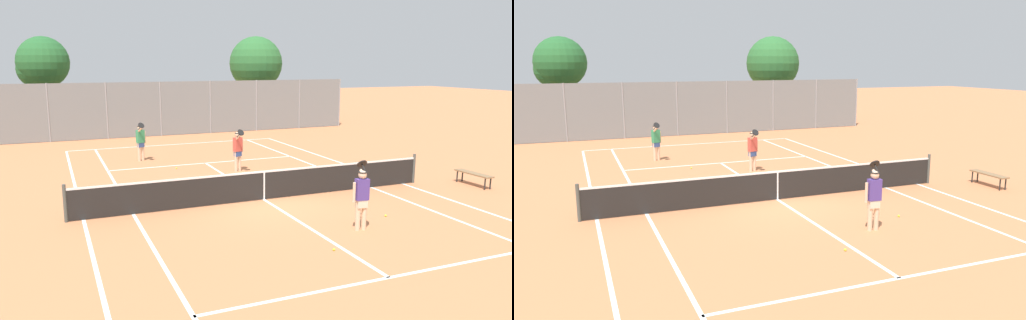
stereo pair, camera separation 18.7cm
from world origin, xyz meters
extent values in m
plane|color=#CC7A4C|center=(0.00, 0.00, 0.00)|extent=(120.00, 120.00, 0.00)
cube|color=white|center=(0.00, 11.90, 0.00)|extent=(11.00, 0.10, 0.01)
cube|color=white|center=(-5.50, 0.00, 0.00)|extent=(0.10, 23.80, 0.01)
cube|color=white|center=(5.50, 0.00, 0.00)|extent=(0.10, 23.80, 0.01)
cube|color=white|center=(-4.13, 0.00, 0.00)|extent=(0.10, 23.80, 0.01)
cube|color=white|center=(4.13, 0.00, 0.00)|extent=(0.10, 23.80, 0.01)
cube|color=white|center=(0.00, -6.40, 0.00)|extent=(8.26, 0.10, 0.01)
cube|color=white|center=(0.00, 6.40, 0.00)|extent=(8.26, 0.10, 0.01)
cube|color=white|center=(0.00, 0.00, 0.00)|extent=(0.10, 12.80, 0.01)
cylinder|color=#474C47|center=(-5.95, 0.00, 0.53)|extent=(0.10, 0.10, 1.07)
cylinder|color=#474C47|center=(5.95, 0.00, 0.53)|extent=(0.10, 0.10, 1.07)
cube|color=black|center=(0.00, 0.00, 0.46)|extent=(11.90, 0.02, 0.89)
cube|color=white|center=(0.00, 0.00, 0.92)|extent=(11.90, 0.03, 0.06)
cube|color=white|center=(0.00, 0.00, 0.44)|extent=(0.05, 0.03, 0.89)
cylinder|color=beige|center=(1.07, -3.66, 0.41)|extent=(0.13, 0.13, 0.82)
cylinder|color=beige|center=(1.25, -3.68, 0.41)|extent=(0.13, 0.13, 0.82)
cube|color=beige|center=(1.16, -3.67, 0.74)|extent=(0.30, 0.21, 0.24)
cube|color=#4C388C|center=(1.16, -3.67, 1.10)|extent=(0.36, 0.23, 0.56)
sphere|color=beige|center=(1.16, -3.67, 1.49)|extent=(0.22, 0.22, 0.22)
cylinder|color=black|center=(1.16, -3.67, 1.56)|extent=(0.23, 0.23, 0.02)
cylinder|color=beige|center=(0.94, -3.65, 1.04)|extent=(0.08, 0.08, 0.52)
cylinder|color=beige|center=(1.30, -3.55, 1.39)|extent=(0.13, 0.46, 0.35)
cylinder|color=black|center=(1.46, -3.30, 1.55)|extent=(0.06, 0.25, 0.22)
cylinder|color=black|center=(1.47, -3.18, 1.66)|extent=(0.30, 0.22, 0.23)
cylinder|color=beige|center=(-2.41, 8.07, 0.41)|extent=(0.13, 0.13, 0.82)
cylinder|color=beige|center=(-2.57, 8.00, 0.41)|extent=(0.13, 0.13, 0.82)
cube|color=#334C8C|center=(-2.49, 8.03, 0.74)|extent=(0.33, 0.27, 0.24)
cube|color=#338C59|center=(-2.49, 8.03, 1.10)|extent=(0.39, 0.32, 0.56)
sphere|color=beige|center=(-2.49, 8.03, 1.49)|extent=(0.22, 0.22, 0.22)
cylinder|color=black|center=(-2.49, 8.03, 1.56)|extent=(0.23, 0.23, 0.02)
cylinder|color=beige|center=(-2.29, 8.12, 1.04)|extent=(0.08, 0.08, 0.52)
cylinder|color=beige|center=(-2.56, 7.85, 1.39)|extent=(0.25, 0.45, 0.35)
cylinder|color=black|center=(-2.58, 7.56, 1.55)|extent=(0.13, 0.24, 0.22)
cylinder|color=black|center=(-2.53, 7.45, 1.66)|extent=(0.33, 0.29, 0.23)
cylinder|color=beige|center=(0.81, 4.34, 0.41)|extent=(0.13, 0.13, 0.82)
cylinder|color=beige|center=(0.64, 4.29, 0.41)|extent=(0.13, 0.13, 0.82)
cube|color=#334C8C|center=(0.73, 4.32, 0.74)|extent=(0.32, 0.26, 0.24)
cube|color=#D84C3F|center=(0.73, 4.32, 1.10)|extent=(0.39, 0.30, 0.56)
sphere|color=beige|center=(0.73, 4.32, 1.49)|extent=(0.22, 0.22, 0.22)
cylinder|color=black|center=(0.73, 4.32, 1.56)|extent=(0.23, 0.23, 0.02)
cylinder|color=beige|center=(0.94, 4.38, 1.04)|extent=(0.08, 0.08, 0.52)
cylinder|color=beige|center=(0.65, 4.14, 1.39)|extent=(0.22, 0.46, 0.35)
cylinder|color=black|center=(0.61, 3.85, 1.55)|extent=(0.11, 0.25, 0.22)
cylinder|color=black|center=(0.65, 3.74, 1.66)|extent=(0.33, 0.27, 0.23)
sphere|color=#D1DB33|center=(2.49, -2.98, 0.03)|extent=(0.07, 0.07, 0.07)
sphere|color=#D1DB33|center=(-0.26, -4.68, 0.03)|extent=(0.07, 0.07, 0.07)
sphere|color=#D1DB33|center=(-1.47, 5.69, 0.03)|extent=(0.07, 0.07, 0.07)
cube|color=olive|center=(7.65, -1.16, 0.44)|extent=(0.36, 1.50, 0.05)
cylinder|color=#262626|center=(7.53, -1.80, 0.21)|extent=(0.05, 0.05, 0.41)
cylinder|color=#262626|center=(7.53, -0.53, 0.21)|extent=(0.05, 0.05, 0.41)
cylinder|color=#262626|center=(7.78, -1.80, 0.21)|extent=(0.05, 0.05, 0.41)
cylinder|color=#262626|center=(7.78, -0.53, 0.21)|extent=(0.05, 0.05, 0.41)
cylinder|color=gray|center=(-6.18, 15.36, 1.61)|extent=(0.08, 0.08, 3.23)
cylinder|color=gray|center=(-3.09, 15.36, 1.61)|extent=(0.08, 0.08, 3.23)
cylinder|color=gray|center=(0.00, 15.36, 1.61)|extent=(0.08, 0.08, 3.23)
cylinder|color=gray|center=(3.09, 15.36, 1.61)|extent=(0.08, 0.08, 3.23)
cylinder|color=gray|center=(6.18, 15.36, 1.61)|extent=(0.08, 0.08, 3.23)
cylinder|color=gray|center=(9.26, 15.36, 1.61)|extent=(0.08, 0.08, 3.23)
cylinder|color=gray|center=(12.35, 15.36, 1.61)|extent=(0.08, 0.08, 3.23)
cube|color=slate|center=(0.00, 15.36, 1.61)|extent=(24.71, 0.02, 3.19)
cylinder|color=brown|center=(-6.25, 18.15, 1.64)|extent=(0.25, 0.25, 3.28)
sphere|color=#26602D|center=(-6.25, 18.15, 4.33)|extent=(3.01, 3.01, 3.01)
sphere|color=#26602D|center=(-6.65, 18.21, 3.96)|extent=(2.22, 2.22, 2.22)
cylinder|color=brown|center=(7.78, 19.31, 1.47)|extent=(0.26, 0.26, 2.93)
sphere|color=#2D6B33|center=(7.78, 19.31, 4.26)|extent=(3.79, 3.79, 3.79)
sphere|color=#2D6B33|center=(8.33, 19.60, 3.78)|extent=(2.46, 2.46, 2.46)
camera|label=1|loc=(-6.19, -14.15, 4.33)|focal=35.00mm
camera|label=2|loc=(-6.02, -14.22, 4.33)|focal=35.00mm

